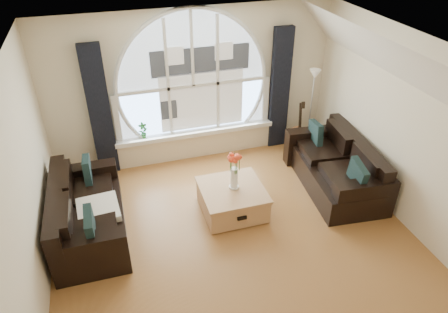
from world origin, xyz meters
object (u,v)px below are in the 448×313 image
(sofa_left, at_px, (88,211))
(potted_plant, at_px, (143,130))
(sofa_right, at_px, (335,166))
(coffee_chest, at_px, (232,199))
(vase_flowers, at_px, (234,166))
(floor_lamp, at_px, (310,111))
(guitar, at_px, (298,126))

(sofa_left, xyz_separation_m, potted_plant, (1.01, 1.59, 0.30))
(sofa_right, relative_size, coffee_chest, 2.01)
(vase_flowers, bearing_deg, sofa_left, 177.33)
(sofa_right, height_order, vase_flowers, vase_flowers)
(sofa_right, bearing_deg, floor_lamp, 89.50)
(sofa_right, xyz_separation_m, potted_plant, (-2.90, 1.60, 0.30))
(vase_flowers, height_order, floor_lamp, floor_lamp)
(vase_flowers, bearing_deg, sofa_right, 3.09)
(sofa_right, xyz_separation_m, vase_flowers, (-1.78, -0.10, 0.41))
(floor_lamp, relative_size, potted_plant, 5.42)
(sofa_left, bearing_deg, potted_plant, 58.20)
(sofa_right, distance_m, floor_lamp, 1.31)
(vase_flowers, xyz_separation_m, floor_lamp, (1.92, 1.34, -0.01))
(guitar, bearing_deg, coffee_chest, -130.52)
(coffee_chest, height_order, floor_lamp, floor_lamp)
(guitar, distance_m, potted_plant, 2.84)
(guitar, bearing_deg, floor_lamp, 9.83)
(potted_plant, bearing_deg, floor_lamp, -6.66)
(sofa_left, relative_size, potted_plant, 6.37)
(sofa_right, height_order, guitar, guitar)
(potted_plant, bearing_deg, coffee_chest, -57.72)
(sofa_right, relative_size, vase_flowers, 2.72)
(vase_flowers, relative_size, guitar, 0.66)
(floor_lamp, xyz_separation_m, guitar, (-0.22, 0.01, -0.27))
(coffee_chest, distance_m, vase_flowers, 0.58)
(sofa_left, bearing_deg, sofa_right, 0.59)
(sofa_left, height_order, floor_lamp, floor_lamp)
(floor_lamp, distance_m, guitar, 0.35)
(floor_lamp, distance_m, potted_plant, 3.06)
(vase_flowers, bearing_deg, potted_plant, 123.37)
(coffee_chest, height_order, guitar, guitar)
(sofa_left, distance_m, sofa_right, 3.91)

